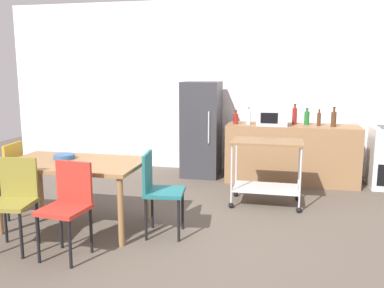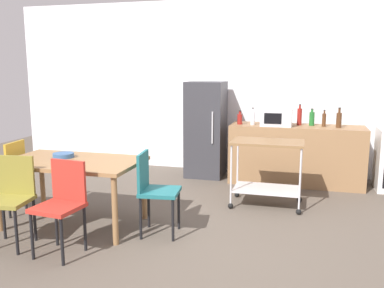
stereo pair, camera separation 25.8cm
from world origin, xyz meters
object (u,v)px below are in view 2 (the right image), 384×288
at_px(chair_red, 62,201).
at_px(kitchen_cart, 267,162).
at_px(bottle_vinegar, 253,118).
at_px(dining_table, 73,167).
at_px(bottle_sparkling_water, 324,120).
at_px(bottle_hot_sauce, 339,120).
at_px(chair_olive, 11,195).
at_px(bottle_wine, 240,119).
at_px(chair_mustard, 8,172).
at_px(refrigerator, 206,129).
at_px(chair_teal, 154,187).
at_px(microwave, 276,117).
at_px(bottle_soda, 312,118).
at_px(fruit_bowl, 63,155).
at_px(bottle_olive_oil, 299,116).

bearing_deg(chair_red, kitchen_cart, 54.12).
bearing_deg(bottle_vinegar, dining_table, -125.29).
bearing_deg(bottle_sparkling_water, bottle_hot_sauce, -16.87).
relative_size(dining_table, chair_olive, 1.69).
height_order(bottle_wine, bottle_hot_sauce, bottle_hot_sauce).
xyz_separation_m(chair_mustard, refrigerator, (1.89, 2.43, 0.26)).
xyz_separation_m(chair_olive, chair_teal, (1.27, 0.63, 0.00)).
relative_size(microwave, bottle_soda, 1.78).
height_order(bottle_wine, microwave, microwave).
bearing_deg(refrigerator, bottle_vinegar, -12.61).
relative_size(bottle_sparkling_water, fruit_bowl, 1.06).
relative_size(chair_mustard, fruit_bowl, 3.74).
distance_m(microwave, fruit_bowl, 3.19).
height_order(dining_table, bottle_olive_oil, bottle_olive_oil).
relative_size(chair_red, bottle_soda, 3.45).
distance_m(chair_red, fruit_bowl, 0.95).
relative_size(chair_teal, bottle_olive_oil, 2.79).
height_order(bottle_soda, bottle_hot_sauce, bottle_hot_sauce).
bearing_deg(chair_mustard, kitchen_cart, 105.45).
relative_size(chair_olive, bottle_wine, 4.16).
bearing_deg(bottle_olive_oil, bottle_wine, -170.77).
distance_m(dining_table, chair_mustard, 1.00).
xyz_separation_m(bottle_olive_oil, bottle_soda, (0.18, -0.01, -0.03)).
bearing_deg(bottle_wine, chair_mustard, -137.33).
xyz_separation_m(chair_olive, microwave, (2.36, 3.02, 0.51)).
distance_m(kitchen_cart, microwave, 1.20).
height_order(chair_red, chair_teal, same).
height_order(chair_mustard, bottle_vinegar, bottle_vinegar).
distance_m(bottle_olive_oil, bottle_sparkling_water, 0.37).
distance_m(chair_olive, bottle_vinegar, 3.66).
bearing_deg(kitchen_cart, microwave, 89.02).
distance_m(bottle_olive_oil, bottle_hot_sauce, 0.58).
xyz_separation_m(dining_table, bottle_wine, (1.49, 2.41, 0.32)).
xyz_separation_m(chair_teal, kitchen_cart, (1.06, 1.27, 0.05)).
height_order(chair_red, bottle_wine, bottle_wine).
distance_m(dining_table, fruit_bowl, 0.23).
relative_size(dining_table, chair_mustard, 1.69).
xyz_separation_m(chair_mustard, bottle_soda, (3.55, 2.41, 0.49)).
relative_size(chair_red, chair_teal, 1.00).
xyz_separation_m(chair_red, fruit_bowl, (-0.46, 0.78, 0.26)).
height_order(bottle_soda, bottle_sparkling_water, bottle_soda).
bearing_deg(fruit_bowl, kitchen_cart, 27.70).
xyz_separation_m(chair_red, refrigerator, (0.62, 3.25, 0.26)).
relative_size(refrigerator, bottle_wine, 7.25).
xyz_separation_m(bottle_soda, bottle_sparkling_water, (0.17, -0.08, -0.00)).
bearing_deg(chair_red, bottle_vinegar, 71.52).
distance_m(bottle_wine, bottle_olive_oil, 0.91).
relative_size(dining_table, fruit_bowl, 6.31).
relative_size(chair_olive, chair_teal, 1.00).
bearing_deg(kitchen_cart, chair_teal, -129.88).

